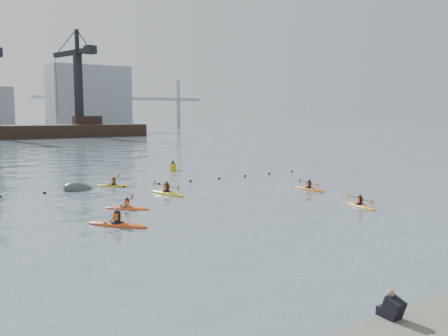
{
  "coord_description": "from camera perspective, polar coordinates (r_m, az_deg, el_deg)",
  "views": [
    {
      "loc": [
        -15.66,
        -13.33,
        5.83
      ],
      "look_at": [
        -1.24,
        8.86,
        2.8
      ],
      "focal_mm": 38.0,
      "sensor_mm": 36.0,
      "label": 1
    }
  ],
  "objects": [
    {
      "name": "mooring_buoy",
      "position": [
        38.28,
        -17.11,
        -2.52
      ],
      "size": [
        2.81,
        1.8,
        1.7
      ],
      "primitive_type": "ellipsoid",
      "rotation": [
        0.0,
        0.21,
        0.14
      ],
      "color": "#404245",
      "rests_on": "ground"
    },
    {
      "name": "kayaker_0",
      "position": [
        25.53,
        -12.72,
        -6.58
      ],
      "size": [
        2.74,
        3.2,
        1.22
      ],
      "rotation": [
        0.0,
        0.0,
        0.67
      ],
      "color": "#C44212",
      "rests_on": "ground"
    },
    {
      "name": "float_line",
      "position": [
        39.36,
        -10.01,
        -2.04
      ],
      "size": [
        33.24,
        0.73,
        0.24
      ],
      "color": "black",
      "rests_on": "ground"
    },
    {
      "name": "kayaker_4",
      "position": [
        37.15,
        10.19,
        -2.45
      ],
      "size": [
        2.11,
        3.13,
        1.07
      ],
      "rotation": [
        0.0,
        0.0,
        3.21
      ],
      "color": "#D55B14",
      "rests_on": "ground"
    },
    {
      "name": "nav_buoy",
      "position": [
        48.93,
        -6.18,
        0.11
      ],
      "size": [
        0.71,
        0.71,
        1.29
      ],
      "color": "#BA8E12",
      "rests_on": "ground"
    },
    {
      "name": "kayaker_1",
      "position": [
        31.16,
        16.02,
        -4.34
      ],
      "size": [
        2.03,
        3.05,
        1.07
      ],
      "rotation": [
        0.0,
        0.0,
        -0.21
      ],
      "color": "#C58817",
      "rests_on": "ground"
    },
    {
      "name": "ground",
      "position": [
        21.37,
        16.16,
        -9.56
      ],
      "size": [
        400.0,
        400.0,
        0.0
      ],
      "primitive_type": "plane",
      "color": "#3B4C56",
      "rests_on": "ground"
    },
    {
      "name": "kayaker_5",
      "position": [
        39.28,
        -13.12,
        -2.04
      ],
      "size": [
        2.53,
        2.56,
        1.04
      ],
      "rotation": [
        0.0,
        0.0,
        0.78
      ],
      "color": "gold",
      "rests_on": "ground"
    },
    {
      "name": "kayaker_2",
      "position": [
        29.8,
        -11.58,
        -4.71
      ],
      "size": [
        2.48,
        2.35,
        0.91
      ],
      "rotation": [
        0.0,
        0.0,
        0.82
      ],
      "color": "#ED4D16",
      "rests_on": "ground"
    },
    {
      "name": "kayaker_3",
      "position": [
        34.92,
        -6.9,
        -2.95
      ],
      "size": [
        2.39,
        3.62,
        1.27
      ],
      "rotation": [
        0.0,
        0.0,
        0.25
      ],
      "color": "yellow",
      "rests_on": "ground"
    }
  ]
}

